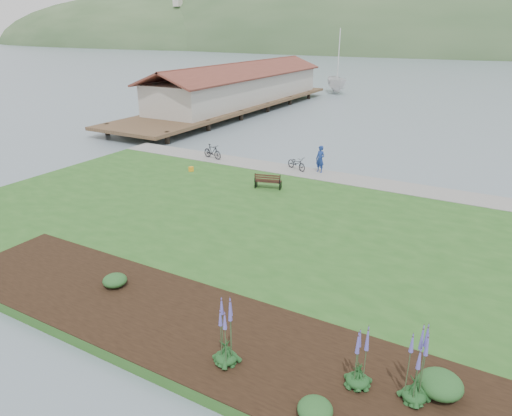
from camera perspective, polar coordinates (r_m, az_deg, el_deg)
The scene contains 17 objects.
ground at distance 22.91m, azimuth 5.00°, elevation -1.88°, with size 600.00×600.00×0.00m, color slate.
lawn at distance 21.18m, azimuth 2.75°, elevation -3.27°, with size 34.00×20.00×0.40m, color #26561E.
shoreline_path at distance 28.81m, azimuth 10.79°, elevation 3.68°, with size 34.00×2.20×0.03m, color gray.
garden_bed at distance 13.95m, azimuth -0.86°, elevation -16.88°, with size 24.00×4.40×0.04m, color black.
pier_pavilion at distance 55.14m, azimuth -2.06°, elevation 14.88°, with size 8.00×36.00×5.40m.
park_bench at distance 26.37m, azimuth 1.50°, elevation 3.41°, with size 1.61×0.99×0.93m.
person at distance 29.52m, azimuth 8.05°, elevation 6.34°, with size 0.75×0.51×2.06m, color navy.
bicycle_a at distance 30.10m, azimuth 5.09°, elevation 5.60°, with size 1.70×0.59×0.89m, color black.
bicycle_b at distance 32.74m, azimuth -5.47°, elevation 7.04°, with size 1.70×0.49×1.03m, color black.
sailboat at distance 71.25m, azimuth 10.01°, elevation 13.97°, with size 10.94×11.13×28.83m, color silver.
pannier at distance 30.01m, azimuth -8.12°, elevation 4.85°, with size 0.19×0.29×0.31m, color orange.
echium_0 at distance 12.77m, azimuth -3.82°, elevation -15.13°, with size 0.62×0.62×2.39m.
echium_1 at distance 12.50m, azimuth 12.81°, elevation -18.14°, with size 0.62×0.62×2.07m.
echium_2 at distance 12.35m, azimuth 19.63°, elevation -18.34°, with size 0.62×0.62×2.28m.
shrub_0 at distance 17.33m, azimuth -17.23°, elevation -8.64°, with size 0.86×0.86×0.43m, color #1E4C21.
shrub_1 at distance 11.94m, azimuth 7.39°, elevation -23.69°, with size 0.86×0.86×0.43m, color #1E4C21.
shrub_2 at distance 13.20m, azimuth 22.06°, elevation -19.74°, with size 1.12×1.12×0.56m, color #1E4C21.
Camera 1 is at (8.53, -19.21, 9.11)m, focal length 32.00 mm.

